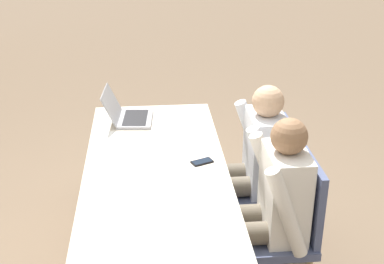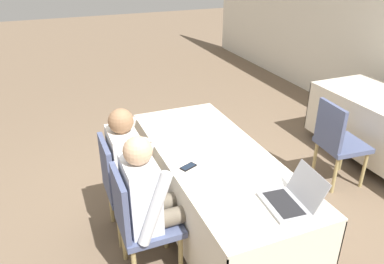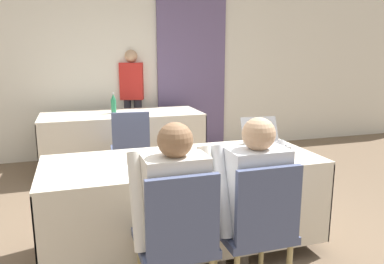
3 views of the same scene
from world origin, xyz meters
The scene contains 16 objects.
ground_plane centered at (0.00, 0.00, 0.00)m, with size 24.00×24.00×0.00m, color brown.
wall_back centered at (0.00, 3.09, 1.35)m, with size 12.00×0.06×2.70m.
curtain_panel centered at (1.03, 3.03, 1.33)m, with size 1.10×0.04×2.65m.
conference_table_near centered at (0.00, 0.00, 0.58)m, with size 2.09×0.85×0.76m.
conference_table_far centered at (-0.17, 2.33, 0.58)m, with size 2.09×0.85×0.76m.
laptop centered at (0.78, 0.17, 0.80)m, with size 0.36×0.36×0.23m.
cell_phone centered at (0.09, -0.28, 0.76)m, with size 0.11×0.15×0.01m.
paper_beside_laptop centered at (-0.47, -0.19, 0.76)m, with size 0.27×0.34×0.00m.
paper_centre_table centered at (0.47, 0.18, 0.76)m, with size 0.26×0.33×0.00m.
water_bottle centered at (-0.27, 2.35, 0.88)m, with size 0.07×0.07×0.27m.
chair_near_left centered at (-0.25, -0.73, 0.51)m, with size 0.44×0.44×0.92m.
chair_near_right centered at (0.25, -0.73, 0.51)m, with size 0.44×0.44×0.92m.
chair_far_spare centered at (-0.19, 1.48, 0.51)m, with size 0.48×0.48×0.92m.
person_checkered_shirt centered at (-0.25, -0.63, 0.67)m, with size 0.50×0.52×1.18m.
person_white_shirt centered at (0.25, -0.63, 0.67)m, with size 0.50×0.52×1.18m.
person_red_shirt centered at (0.09, 3.06, 0.91)m, with size 0.39×0.29×1.59m.
Camera 3 is at (-0.77, -2.63, 1.55)m, focal length 35.00 mm.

